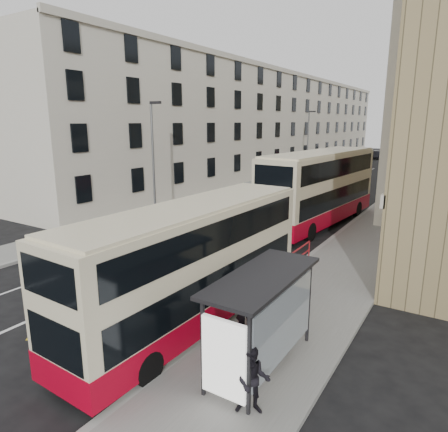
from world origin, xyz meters
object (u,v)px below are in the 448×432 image
Objects in this scene: bus_shelter at (260,306)px; car_red at (414,159)px; car_dark at (377,155)px; double_decker_rear at (320,188)px; car_silver at (356,160)px; pedestrian_near at (246,310)px; street_lamp_far at (308,138)px; pedestrian_far at (276,293)px; pedestrian_mid at (253,381)px; double_decker_front at (194,264)px; litter_bin at (234,348)px; street_lamp_near at (154,154)px; white_van at (320,171)px.

bus_shelter reaches higher than car_red.
car_dark is 0.82× the size of car_red.
car_silver is (-7.82, 40.66, -1.73)m from double_decker_rear.
pedestrian_near reaches higher than car_dark.
street_lamp_far is 41.39m from pedestrian_far.
double_decker_front is at bearing 114.95° from pedestrian_mid.
double_decker_rear reaches higher than pedestrian_near.
litter_bin is at bearing -86.41° from car_silver.
car_dark is (-10.52, 69.86, 0.12)m from litter_bin.
car_dark is (-10.05, 68.36, -0.31)m from pedestrian_near.
street_lamp_near is 45.55m from car_silver.
pedestrian_near is at bearing 107.07° from litter_bin.
car_silver is at bearing -105.56° from pedestrian_near.
double_decker_front is 6.28× the size of pedestrian_mid.
bus_shelter is 0.93× the size of car_silver.
white_van reaches higher than car_dark.
street_lamp_far is 16.00m from car_silver.
double_decker_front is at bearing -86.09° from car_dark.
white_van is at bearing 114.13° from double_decker_rear.
double_decker_rear is 41.44m from car_silver.
pedestrian_mid is at bearing 95.48° from pedestrian_near.
double_decker_rear is (-4.28, 17.04, 0.37)m from bus_shelter.
car_dark is (-11.91, 71.34, -0.28)m from pedestrian_mid.
double_decker_front is at bearing 63.72° from pedestrian_far.
white_van is 30.17m from car_dark.
bus_shelter is 44.94m from street_lamp_far.
bus_shelter is 0.99× the size of car_dark.
street_lamp_near is at bearing -83.74° from white_van.
car_silver reaches higher than litter_bin.
car_red is at bearing 31.49° from car_silver.
bus_shelter is 58.97m from car_silver.
street_lamp_near is at bearing -96.10° from car_dark.
double_decker_rear reaches higher than litter_bin.
double_decker_rear reaches higher than car_dark.
white_van is 1.26× the size of car_silver.
bus_shelter is at bearing -61.35° from white_van.
double_decker_front is at bearing -27.17° from pedestrian_near.
white_van is at bearing -100.77° from pedestrian_near.
double_decker_front is 6.86× the size of pedestrian_far.
double_decker_rear is 24.07m from white_van.
street_lamp_near is at bearing -150.62° from double_decker_rear.
car_silver is (-0.08, 17.93, -0.02)m from white_van.
car_red is (10.39, 21.62, -3.87)m from street_lamp_far.
litter_bin is (13.84, -12.32, -4.04)m from street_lamp_near.
bus_shelter is 19.38m from street_lamp_near.
pedestrian_near is at bearing 129.68° from bus_shelter.
double_decker_front is 0.84× the size of double_decker_rear.
street_lamp_far is 1.86× the size of car_dark.
car_red is at bearing 95.34° from double_decker_rear.
pedestrian_near is at bearing -86.57° from car_silver.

